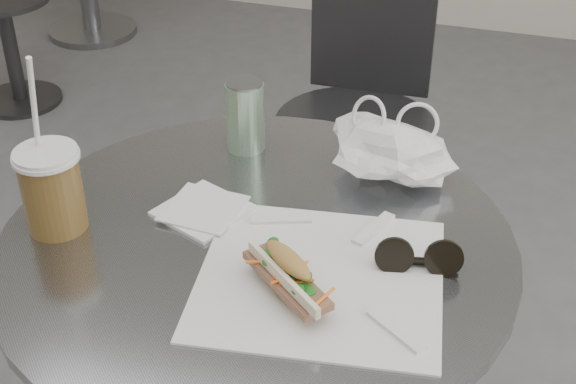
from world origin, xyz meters
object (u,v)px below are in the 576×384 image
(chair_far, at_px, (355,163))
(banh_mi, at_px, (287,276))
(iced_coffee, at_px, (52,188))
(drink_can, at_px, (245,116))
(cafe_table, at_px, (260,372))
(sunglasses, at_px, (419,259))

(chair_far, height_order, banh_mi, banh_mi)
(iced_coffee, relative_size, drink_can, 2.23)
(cafe_table, relative_size, iced_coffee, 2.73)
(banh_mi, height_order, drink_can, drink_can)
(banh_mi, distance_m, iced_coffee, 0.38)
(cafe_table, bearing_deg, banh_mi, -52.56)
(banh_mi, xyz_separation_m, iced_coffee, (-0.37, 0.05, 0.03))
(cafe_table, distance_m, sunglasses, 0.38)
(chair_far, distance_m, drink_can, 0.80)
(cafe_table, bearing_deg, chair_far, 93.08)
(chair_far, bearing_deg, drink_can, 82.85)
(chair_far, relative_size, banh_mi, 4.02)
(iced_coffee, bearing_deg, sunglasses, 6.09)
(cafe_table, bearing_deg, drink_can, 113.32)
(iced_coffee, height_order, drink_can, iced_coffee)
(cafe_table, distance_m, drink_can, 0.43)
(banh_mi, bearing_deg, chair_far, 137.39)
(iced_coffee, xyz_separation_m, sunglasses, (0.53, 0.06, -0.05))
(sunglasses, bearing_deg, banh_mi, -159.25)
(sunglasses, relative_size, drink_can, 0.98)
(chair_far, bearing_deg, sunglasses, 105.54)
(banh_mi, relative_size, sunglasses, 1.55)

